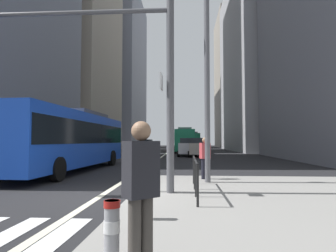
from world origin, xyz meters
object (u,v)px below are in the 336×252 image
at_px(street_lamp_post, 207,43).
at_px(bollard_left, 137,194).
at_px(traffic_signal_gantry, 104,59).
at_px(pedestrian_walking, 141,187).
at_px(car_receding_far, 198,147).
at_px(car_receding_near, 187,147).
at_px(city_bus_red_distant, 192,140).
at_px(city_bus_blue_oncoming, 71,137).
at_px(pedestrian_waiting, 205,156).
at_px(car_oncoming_mid, 147,144).
at_px(city_bus_red_receding, 185,140).
at_px(car_oncoming_far, 149,144).
at_px(bollard_front, 112,231).

bearing_deg(street_lamp_post, bollard_left, -109.05).
height_order(traffic_signal_gantry, pedestrian_walking, traffic_signal_gantry).
bearing_deg(car_receding_far, car_receding_near, 143.25).
relative_size(city_bus_red_distant, bollard_left, 13.96).
relative_size(car_receding_far, traffic_signal_gantry, 0.76).
bearing_deg(car_receding_far, pedestrian_walking, -93.67).
distance_m(city_bus_blue_oncoming, pedestrian_waiting, 8.02).
height_order(car_oncoming_mid, pedestrian_waiting, car_oncoming_mid).
bearing_deg(traffic_signal_gantry, car_receding_near, 83.41).
height_order(city_bus_red_receding, car_oncoming_far, city_bus_red_receding).
height_order(car_oncoming_mid, car_receding_far, same).
bearing_deg(car_oncoming_far, car_oncoming_mid, -92.25).
bearing_deg(city_bus_blue_oncoming, bollard_left, -60.96).
relative_size(city_bus_red_distant, pedestrian_walking, 6.76).
bearing_deg(street_lamp_post, car_oncoming_far, 100.10).
bearing_deg(city_bus_red_receding, street_lamp_post, -88.19).
bearing_deg(pedestrian_walking, car_receding_near, 88.62).
bearing_deg(pedestrian_walking, pedestrian_waiting, 81.05).
bearing_deg(traffic_signal_gantry, car_receding_far, 80.45).
bearing_deg(car_oncoming_mid, bollard_left, -82.30).
xyz_separation_m(city_bus_red_receding, pedestrian_waiting, (0.90, -28.67, -0.78)).
relative_size(car_oncoming_far, bollard_left, 5.29).
bearing_deg(bollard_left, car_oncoming_far, 97.36).
xyz_separation_m(city_bus_red_distant, pedestrian_waiting, (-0.51, -46.77, -0.78)).
xyz_separation_m(city_bus_blue_oncoming, car_receding_near, (6.42, 15.60, -0.85)).
distance_m(city_bus_red_distant, street_lamp_post, 47.77).
bearing_deg(car_oncoming_far, car_receding_far, -72.57).
relative_size(car_receding_near, pedestrian_waiting, 2.71).
distance_m(car_receding_near, pedestrian_walking, 27.42).
bearing_deg(city_bus_blue_oncoming, traffic_signal_gantry, -60.79).
xyz_separation_m(city_bus_red_receding, street_lamp_post, (0.93, -29.55, 3.45)).
xyz_separation_m(city_bus_red_receding, car_oncoming_far, (-7.63, 18.52, -0.85)).
distance_m(city_bus_red_receding, bollard_left, 34.54).
xyz_separation_m(traffic_signal_gantry, bollard_front, (1.58, -4.91, -3.51)).
distance_m(city_bus_blue_oncoming, street_lamp_post, 9.14).
bearing_deg(city_bus_red_distant, pedestrian_walking, -91.86).
height_order(car_receding_near, bollard_front, car_receding_near).
height_order(city_bus_blue_oncoming, city_bus_red_distant, same).
height_order(car_oncoming_mid, car_oncoming_far, same).
bearing_deg(city_bus_red_distant, traffic_signal_gantry, -94.26).
xyz_separation_m(city_bus_red_distant, car_oncoming_far, (-9.04, 0.42, -0.85)).
relative_size(city_bus_blue_oncoming, bollard_front, 15.00).
height_order(city_bus_blue_oncoming, bollard_left, city_bus_blue_oncoming).
bearing_deg(bollard_front, city_bus_red_distant, 87.77).
relative_size(city_bus_blue_oncoming, pedestrian_waiting, 7.27).
distance_m(city_bus_blue_oncoming, car_receding_far, 16.62).
relative_size(car_oncoming_far, pedestrian_walking, 2.56).
bearing_deg(bollard_front, city_bus_blue_oncoming, 114.72).
relative_size(car_oncoming_mid, traffic_signal_gantry, 0.69).
bearing_deg(city_bus_red_receding, car_receding_far, -82.39).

